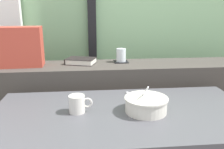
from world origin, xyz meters
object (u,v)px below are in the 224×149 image
closed_book (81,61)px  throw_pillow (17,47)px  soup_bowl (146,105)px  ceramic_mug (77,104)px  coaster_square (121,62)px  juice_glass (121,56)px  breakfast_table (124,131)px  fork_utensil (133,97)px

closed_book → throw_pillow: bearing=-174.4°
soup_bowl → ceramic_mug: (-0.33, 0.03, 0.01)m
coaster_square → juice_glass: (0.00, 0.00, 0.04)m
coaster_square → soup_bowl: 0.63m
coaster_square → closed_book: 0.29m
throw_pillow → juice_glass: bearing=5.0°
soup_bowl → ceramic_mug: soup_bowl is taller
juice_glass → throw_pillow: (-0.69, -0.06, 0.08)m
breakfast_table → fork_utensil: bearing=67.7°
fork_utensil → ceramic_mug: ceramic_mug is taller
breakfast_table → closed_book: size_ratio=5.68×
soup_bowl → fork_utensil: (-0.03, 0.19, -0.03)m
juice_glass → ceramic_mug: size_ratio=0.82×
throw_pillow → soup_bowl: (0.73, -0.57, -0.20)m
closed_book → throw_pillow: size_ratio=0.71×
juice_glass → fork_utensil: bearing=-89.0°
closed_book → throw_pillow: throw_pillow is taller
juice_glass → soup_bowl: bearing=-86.7°
breakfast_table → ceramic_mug: ceramic_mug is taller
fork_utensil → ceramic_mug: (-0.30, -0.17, 0.04)m
breakfast_table → closed_book: bearing=110.2°
throw_pillow → fork_utensil: bearing=-27.9°
fork_utensil → breakfast_table: bearing=-125.6°
closed_book → breakfast_table: bearing=-69.8°
breakfast_table → soup_bowl: (0.10, -0.01, 0.14)m
throw_pillow → fork_utensil: (0.70, -0.37, -0.23)m
coaster_square → soup_bowl: soup_bowl is taller
breakfast_table → throw_pillow: (-0.63, 0.55, 0.34)m
coaster_square → fork_utensil: size_ratio=0.59×
throw_pillow → soup_bowl: 0.95m
coaster_square → fork_utensil: coaster_square is taller
juice_glass → soup_bowl: (0.04, -0.63, -0.12)m
breakfast_table → closed_book: 0.67m
fork_utensil → soup_bowl: bearing=-94.9°
closed_book → soup_bowl: 0.69m
throw_pillow → ceramic_mug: throw_pillow is taller
coaster_square → ceramic_mug: (-0.29, -0.60, -0.07)m
throw_pillow → soup_bowl: size_ratio=1.54×
closed_book → fork_utensil: size_ratio=1.33×
coaster_square → ceramic_mug: bearing=-115.9°
coaster_square → soup_bowl: (0.04, -0.63, -0.07)m
juice_glass → ceramic_mug: juice_glass is taller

